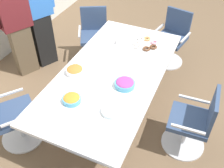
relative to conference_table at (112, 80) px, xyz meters
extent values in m
cube|color=brown|center=(0.00, 0.00, -0.63)|extent=(10.00, 10.00, 0.01)
cube|color=white|center=(0.00, 0.00, 0.10)|extent=(2.40, 1.20, 0.04)
cube|color=silver|center=(-0.55, 0.00, -0.61)|extent=(0.56, 0.56, 0.02)
cylinder|color=silver|center=(-0.55, 0.00, -0.26)|extent=(0.09, 0.09, 0.69)
cube|color=silver|center=(0.55, 0.00, -0.61)|extent=(0.56, 0.56, 0.02)
cylinder|color=silver|center=(0.55, 0.00, -0.26)|extent=(0.09, 0.09, 0.69)
cylinder|color=silver|center=(1.53, -0.40, -0.61)|extent=(0.64, 0.64, 0.02)
cylinder|color=silver|center=(1.53, -0.40, -0.40)|extent=(0.05, 0.05, 0.41)
cube|color=#33476B|center=(1.53, -0.40, -0.17)|extent=(0.54, 0.54, 0.06)
cube|color=#33476B|center=(1.73, -0.44, 0.07)|extent=(0.13, 0.44, 0.42)
cube|color=silver|center=(1.48, -0.64, -0.05)|extent=(0.37, 0.10, 0.02)
cube|color=silver|center=(1.58, -0.16, -0.05)|extent=(0.37, 0.10, 0.02)
cylinder|color=silver|center=(1.07, 0.80, -0.61)|extent=(0.73, 0.73, 0.02)
cylinder|color=silver|center=(1.07, 0.80, -0.40)|extent=(0.05, 0.05, 0.41)
cube|color=#33476B|center=(1.07, 0.80, -0.17)|extent=(0.62, 0.62, 0.06)
cube|color=#33476B|center=(1.25, 0.90, 0.07)|extent=(0.24, 0.41, 0.42)
cube|color=silver|center=(1.18, 0.58, -0.05)|extent=(0.34, 0.20, 0.02)
cube|color=silver|center=(0.95, 1.02, -0.05)|extent=(0.34, 0.20, 0.02)
cylinder|color=silver|center=(-0.87, 0.89, -0.61)|extent=(0.76, 0.76, 0.02)
cylinder|color=silver|center=(-0.87, 0.89, -0.40)|extent=(0.05, 0.05, 0.41)
cube|color=#33476B|center=(-0.87, 0.89, -0.17)|extent=(0.64, 0.64, 0.06)
cube|color=silver|center=(-0.72, 1.09, -0.05)|extent=(0.31, 0.25, 0.02)
cube|color=silver|center=(-1.02, 0.70, -0.05)|extent=(0.31, 0.25, 0.02)
cylinder|color=silver|center=(-0.12, -1.05, -0.61)|extent=(0.57, 0.57, 0.02)
cylinder|color=silver|center=(-0.12, -1.05, -0.40)|extent=(0.05, 0.05, 0.41)
cube|color=#33476B|center=(-0.12, -1.05, -0.17)|extent=(0.49, 0.49, 0.06)
cube|color=#33476B|center=(-0.11, -1.26, 0.07)|extent=(0.44, 0.06, 0.42)
cube|color=silver|center=(-0.37, -1.06, -0.05)|extent=(0.05, 0.37, 0.02)
cube|color=silver|center=(0.12, -1.03, -0.05)|extent=(0.05, 0.37, 0.02)
cube|color=brown|center=(0.32, 1.71, -0.21)|extent=(0.38, 0.32, 0.83)
cube|color=maroon|center=(0.32, 1.71, 0.53)|extent=(0.49, 0.40, 0.66)
cylinder|color=maroon|center=(0.55, 1.59, 0.56)|extent=(0.11, 0.11, 0.59)
cube|color=black|center=(0.65, 1.56, -0.18)|extent=(0.38, 0.32, 0.90)
cylinder|color=#4C9EC6|center=(-0.65, 0.20, 0.15)|extent=(0.21, 0.21, 0.06)
ellipsoid|color=orange|center=(-0.65, 0.20, 0.18)|extent=(0.18, 0.18, 0.05)
cylinder|color=#4C9EC6|center=(-0.18, -0.24, 0.16)|extent=(0.24, 0.24, 0.06)
ellipsoid|color=#9E3D8E|center=(-0.18, -0.24, 0.19)|extent=(0.21, 0.21, 0.06)
cylinder|color=white|center=(-0.21, 0.41, 0.16)|extent=(0.22, 0.22, 0.06)
ellipsoid|color=#AD702D|center=(-0.21, 0.41, 0.19)|extent=(0.20, 0.20, 0.06)
cylinder|color=white|center=(0.75, -0.19, 0.13)|extent=(0.36, 0.36, 0.01)
torus|color=tan|center=(0.88, -0.17, 0.15)|extent=(0.11, 0.11, 0.03)
torus|color=white|center=(0.84, -0.09, 0.15)|extent=(0.11, 0.11, 0.03)
torus|color=white|center=(0.71, -0.07, 0.15)|extent=(0.11, 0.11, 0.03)
torus|color=white|center=(0.64, -0.12, 0.15)|extent=(0.11, 0.11, 0.03)
torus|color=brown|center=(0.63, -0.24, 0.15)|extent=(0.11, 0.11, 0.03)
torus|color=brown|center=(0.71, -0.32, 0.15)|extent=(0.11, 0.11, 0.03)
torus|color=pink|center=(0.83, -0.29, 0.15)|extent=(0.11, 0.11, 0.03)
cylinder|color=white|center=(-0.61, -0.28, 0.13)|extent=(0.24, 0.24, 0.01)
cylinder|color=silver|center=(-0.61, -0.28, 0.13)|extent=(0.24, 0.24, 0.01)
cylinder|color=white|center=(-0.61, -0.28, 0.14)|extent=(0.24, 0.24, 0.01)
cylinder|color=silver|center=(-0.61, -0.28, 0.15)|extent=(0.24, 0.24, 0.01)
cylinder|color=white|center=(-0.61, -0.28, 0.15)|extent=(0.24, 0.24, 0.01)
cylinder|color=silver|center=(-0.61, -0.28, 0.16)|extent=(0.24, 0.24, 0.01)
cylinder|color=white|center=(-0.61, -0.28, 0.16)|extent=(0.24, 0.24, 0.01)
cube|color=white|center=(0.67, 0.13, 0.17)|extent=(0.15, 0.15, 0.08)
camera|label=1|loc=(-2.33, -1.04, 2.20)|focal=42.03mm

